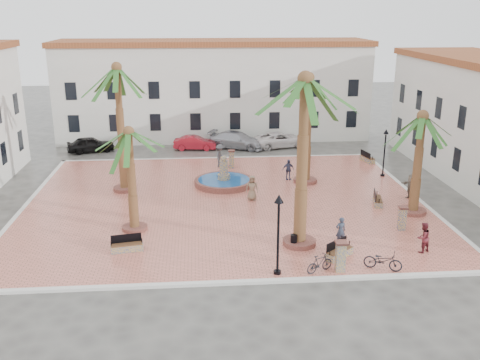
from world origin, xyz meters
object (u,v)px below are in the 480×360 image
at_px(palm_s, 305,99).
at_px(lamppost_s, 278,221).
at_px(fountain, 224,181).
at_px(bench_s, 127,247).
at_px(pedestrian_fountain_a, 252,188).
at_px(car_white, 280,140).
at_px(pedestrian_fountain_b, 288,170).
at_px(bollard_n, 231,159).
at_px(car_red, 195,143).
at_px(bench_se, 339,253).
at_px(bollard_se, 341,256).
at_px(bench_ne, 367,159).
at_px(palm_e, 421,129).
at_px(litter_bin, 294,241).
at_px(car_silver, 237,140).
at_px(cyclist_a, 341,231).
at_px(palm_sw, 129,145).
at_px(car_black, 91,144).
at_px(pedestrian_east, 411,187).
at_px(palm_nw, 117,81).
at_px(bench_e, 377,201).
at_px(palm_ne, 309,91).
at_px(bicycle_a, 383,260).
at_px(bicycle_b, 320,263).
at_px(cyclist_b, 423,237).
at_px(pedestrian_north, 220,156).
at_px(lamppost_e, 385,145).
at_px(bollard_e, 402,218).

bearing_deg(palm_s, lamppost_s, -117.42).
xyz_separation_m(fountain, bench_s, (-5.67, -10.77, -0.05)).
relative_size(pedestrian_fountain_a, car_white, 0.33).
distance_m(lamppost_s, pedestrian_fountain_b, 15.20).
bearing_deg(bollard_n, car_red, 113.44).
bearing_deg(car_white, bench_se, 162.79).
xyz_separation_m(lamppost_s, bollard_se, (3.06, 0.00, -1.93)).
distance_m(bench_s, bench_ne, 24.02).
relative_size(bench_se, pedestrian_fountain_b, 1.08).
bearing_deg(pedestrian_fountain_a, palm_e, -13.69).
distance_m(bench_ne, litter_bin, 18.54).
bearing_deg(pedestrian_fountain_b, car_silver, 98.55).
bearing_deg(cyclist_a, bench_ne, -121.48).
xyz_separation_m(palm_sw, bench_ne, (17.85, 13.06, -4.78)).
relative_size(palm_s, litter_bin, 13.24).
bearing_deg(pedestrian_fountain_a, car_silver, 93.69).
relative_size(bench_s, car_black, 0.42).
relative_size(pedestrian_east, car_silver, 0.33).
bearing_deg(pedestrian_fountain_b, palm_nw, 179.46).
xyz_separation_m(palm_s, bench_e, (6.25, 5.75, -7.67)).
distance_m(pedestrian_fountain_a, car_red, 14.92).
relative_size(palm_ne, car_red, 2.08).
bearing_deg(bicycle_a, bicycle_b, 114.94).
bearing_deg(lamppost_s, bicycle_b, 0.00).
height_order(palm_nw, cyclist_a, palm_nw).
bearing_deg(pedestrian_fountain_b, bicycle_a, -89.35).
bearing_deg(pedestrian_fountain_a, bench_s, -130.88).
height_order(cyclist_b, car_black, cyclist_b).
height_order(bollard_se, cyclist_a, bollard_se).
bearing_deg(bicycle_a, pedestrian_north, 45.94).
height_order(palm_e, pedestrian_fountain_a, palm_e).
bearing_deg(cyclist_a, pedestrian_fountain_b, -94.94).
relative_size(bench_s, bench_e, 1.02).
bearing_deg(bollard_se, lamppost_e, 64.14).
relative_size(bollard_n, cyclist_b, 0.89).
xyz_separation_m(palm_nw, pedestrian_north, (6.94, 5.27, -6.69)).
height_order(palm_s, bench_ne, palm_s).
distance_m(lamppost_s, bollard_e, 9.47).
bearing_deg(cyclist_b, bench_se, -20.58).
xyz_separation_m(lamppost_s, cyclist_a, (3.89, 3.10, -1.96)).
relative_size(cyclist_a, pedestrian_north, 0.83).
height_order(bench_ne, cyclist_a, cyclist_a).
xyz_separation_m(lamppost_s, cyclist_b, (7.92, 1.78, -1.91)).
bearing_deg(bicycle_b, bollard_se, -116.20).
bearing_deg(bench_s, bench_ne, 31.13).
height_order(palm_ne, pedestrian_fountain_b, palm_ne).
xyz_separation_m(palm_sw, car_silver, (7.41, 19.05, -4.42)).
height_order(palm_ne, bollard_se, palm_ne).
bearing_deg(lamppost_e, bicycle_b, -118.88).
bearing_deg(bicycle_b, pedestrian_fountain_a, -14.28).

